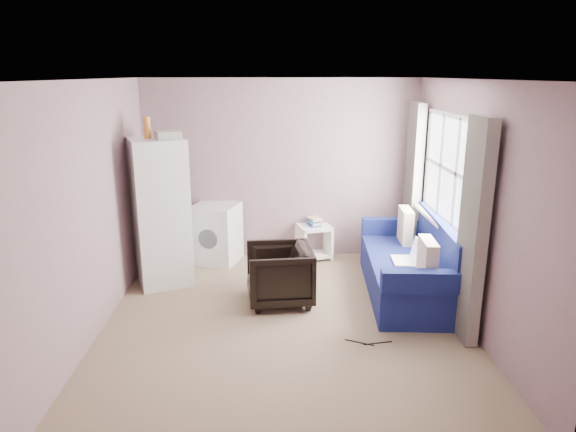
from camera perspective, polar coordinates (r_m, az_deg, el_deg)
name	(u,v)px	position (r m, az deg, el deg)	size (l,w,h in m)	color
room	(287,208)	(5.15, -0.14, 0.94)	(3.84, 4.24, 2.54)	#8C765C
armchair	(279,272)	(5.89, -0.98, -6.21)	(0.72, 0.67, 0.74)	black
fridge	(161,211)	(6.47, -13.93, 0.49)	(0.81, 0.81, 2.06)	silver
washing_machine	(216,232)	(7.20, -7.96, -1.77)	(0.72, 0.72, 0.82)	silver
side_table	(314,239)	(7.32, 2.89, -2.56)	(0.54, 0.54, 0.60)	white
sofa	(414,267)	(6.30, 13.85, -5.49)	(1.08, 2.13, 0.92)	navy
window_dressing	(438,204)	(6.16, 16.34, 1.34)	(0.17, 2.62, 2.18)	white
floor_cables	(369,343)	(5.24, 8.94, -13.74)	(0.46, 0.14, 0.01)	black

